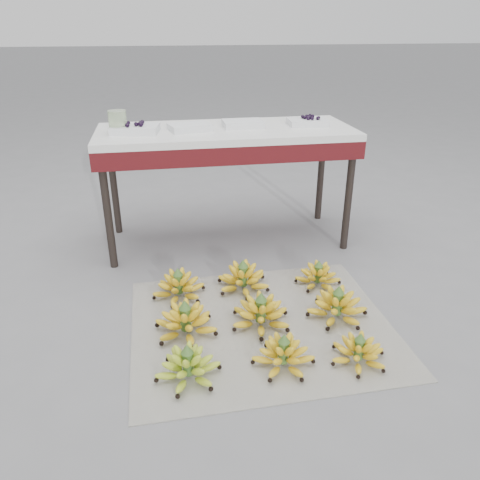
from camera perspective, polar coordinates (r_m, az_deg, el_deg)
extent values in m
plane|color=slate|center=(2.37, 0.74, -9.64)|extent=(60.00, 60.00, 0.00)
cube|color=silver|center=(2.33, 2.63, -10.36)|extent=(1.26, 1.07, 0.01)
ellipsoid|color=olive|center=(2.02, -6.34, -15.41)|extent=(0.29, 0.29, 0.08)
ellipsoid|color=olive|center=(2.00, -6.39, -14.64)|extent=(0.20, 0.20, 0.06)
ellipsoid|color=olive|center=(1.98, -6.43, -13.90)|extent=(0.13, 0.13, 0.05)
cylinder|color=#3E6327|center=(2.00, -6.39, -14.64)|extent=(0.04, 0.04, 0.11)
cone|color=#3E6327|center=(1.95, -6.49, -13.05)|extent=(0.05, 0.05, 0.04)
ellipsoid|color=yellow|center=(2.07, 5.29, -14.12)|extent=(0.33, 0.33, 0.08)
ellipsoid|color=yellow|center=(2.05, 5.33, -13.37)|extent=(0.23, 0.23, 0.06)
ellipsoid|color=yellow|center=(2.03, 5.37, -12.65)|extent=(0.15, 0.15, 0.05)
cylinder|color=#3E6327|center=(2.05, 5.33, -13.37)|extent=(0.04, 0.04, 0.11)
cone|color=#3E6327|center=(2.01, 5.41, -11.83)|extent=(0.05, 0.05, 0.04)
ellipsoid|color=yellow|center=(2.15, 14.21, -13.40)|extent=(0.30, 0.30, 0.07)
ellipsoid|color=yellow|center=(2.13, 14.31, -12.73)|extent=(0.21, 0.21, 0.05)
ellipsoid|color=yellow|center=(2.11, 14.39, -12.09)|extent=(0.14, 0.14, 0.05)
cylinder|color=#3E6327|center=(2.13, 14.31, -12.73)|extent=(0.04, 0.04, 0.10)
cone|color=#3E6327|center=(2.09, 14.49, -11.35)|extent=(0.05, 0.05, 0.04)
ellipsoid|color=yellow|center=(2.26, -6.62, -10.28)|extent=(0.38, 0.38, 0.09)
ellipsoid|color=yellow|center=(2.24, -6.67, -9.46)|extent=(0.27, 0.27, 0.07)
ellipsoid|color=yellow|center=(2.22, -6.71, -8.68)|extent=(0.18, 0.18, 0.06)
cylinder|color=#3E6327|center=(2.24, -6.67, -9.46)|extent=(0.05, 0.05, 0.12)
cone|color=#3E6327|center=(2.20, -6.77, -7.79)|extent=(0.06, 0.06, 0.04)
ellipsoid|color=yellow|center=(2.31, 2.54, -9.34)|extent=(0.35, 0.35, 0.09)
ellipsoid|color=yellow|center=(2.28, 2.56, -8.54)|extent=(0.25, 0.25, 0.07)
ellipsoid|color=yellow|center=(2.26, 2.57, -7.78)|extent=(0.16, 0.16, 0.06)
cylinder|color=#3E6327|center=(2.28, 2.56, -8.54)|extent=(0.05, 0.05, 0.12)
cone|color=#3E6327|center=(2.24, 2.59, -6.90)|extent=(0.06, 0.06, 0.04)
ellipsoid|color=yellow|center=(2.41, 11.73, -8.30)|extent=(0.37, 0.37, 0.09)
ellipsoid|color=yellow|center=(2.39, 11.81, -7.52)|extent=(0.26, 0.26, 0.07)
ellipsoid|color=yellow|center=(2.37, 11.88, -6.78)|extent=(0.17, 0.17, 0.06)
cylinder|color=#3E6327|center=(2.39, 11.81, -7.52)|extent=(0.05, 0.05, 0.12)
cone|color=#3E6327|center=(2.35, 11.97, -5.94)|extent=(0.06, 0.06, 0.04)
ellipsoid|color=yellow|center=(2.55, -7.46, -5.97)|extent=(0.28, 0.28, 0.08)
ellipsoid|color=yellow|center=(2.53, -7.50, -5.26)|extent=(0.20, 0.20, 0.06)
ellipsoid|color=yellow|center=(2.51, -7.55, -4.59)|extent=(0.13, 0.13, 0.05)
cylinder|color=#3E6327|center=(2.53, -7.50, -5.26)|extent=(0.05, 0.05, 0.11)
cone|color=#3E6327|center=(2.49, -7.60, -3.82)|extent=(0.05, 0.05, 0.04)
ellipsoid|color=yellow|center=(2.59, 0.38, -5.07)|extent=(0.31, 0.31, 0.09)
ellipsoid|color=yellow|center=(2.58, 0.38, -4.35)|extent=(0.22, 0.22, 0.07)
ellipsoid|color=yellow|center=(2.56, 0.39, -3.65)|extent=(0.14, 0.14, 0.05)
cylinder|color=#3E6327|center=(2.58, 0.38, -4.35)|extent=(0.05, 0.05, 0.12)
cone|color=#3E6327|center=(2.54, 0.39, -2.85)|extent=(0.06, 0.06, 0.04)
ellipsoid|color=yellow|center=(2.67, 9.45, -4.66)|extent=(0.32, 0.32, 0.07)
ellipsoid|color=yellow|center=(2.66, 9.50, -4.06)|extent=(0.22, 0.22, 0.06)
ellipsoid|color=yellow|center=(2.64, 9.55, -3.48)|extent=(0.15, 0.15, 0.05)
cylinder|color=#3E6327|center=(2.66, 9.50, -4.06)|extent=(0.04, 0.04, 0.10)
cone|color=#3E6327|center=(2.62, 9.60, -2.83)|extent=(0.05, 0.05, 0.04)
cylinder|color=black|center=(2.81, -15.85, 3.34)|extent=(0.05, 0.05, 0.71)
cylinder|color=black|center=(3.02, 13.09, 5.17)|extent=(0.05, 0.05, 0.71)
cylinder|color=black|center=(3.30, -15.15, 6.65)|extent=(0.05, 0.05, 0.71)
cylinder|color=black|center=(3.49, 9.84, 8.11)|extent=(0.05, 0.05, 0.71)
cube|color=#480D0D|center=(2.98, -1.73, 11.67)|extent=(1.58, 0.63, 0.11)
cube|color=silver|center=(2.97, -1.75, 13.05)|extent=(1.58, 0.63, 0.04)
cube|color=silver|center=(2.90, -12.63, 13.07)|extent=(0.30, 0.24, 0.04)
sphere|color=black|center=(2.84, -13.59, 13.44)|extent=(0.03, 0.03, 0.03)
sphere|color=black|center=(2.87, -12.12, 13.68)|extent=(0.03, 0.03, 0.03)
sphere|color=black|center=(2.89, -13.72, 13.60)|extent=(0.03, 0.03, 0.03)
sphere|color=black|center=(2.85, -11.98, 13.60)|extent=(0.03, 0.03, 0.03)
sphere|color=black|center=(2.92, -11.82, 13.90)|extent=(0.03, 0.03, 0.03)
sphere|color=black|center=(2.86, -12.55, 13.62)|extent=(0.03, 0.03, 0.03)
sphere|color=black|center=(2.90, -12.00, 13.80)|extent=(0.03, 0.03, 0.03)
sphere|color=black|center=(2.91, -13.50, 13.72)|extent=(0.03, 0.03, 0.03)
cube|color=silver|center=(2.92, -6.15, 13.52)|extent=(0.27, 0.22, 0.04)
cube|color=silver|center=(3.00, 0.36, 14.00)|extent=(0.25, 0.18, 0.04)
cube|color=silver|center=(3.09, 8.19, 14.05)|extent=(0.25, 0.18, 0.04)
sphere|color=black|center=(3.04, 8.30, 14.47)|extent=(0.02, 0.02, 0.02)
sphere|color=black|center=(3.07, 9.55, 14.48)|extent=(0.02, 0.02, 0.02)
sphere|color=black|center=(3.09, 7.64, 14.67)|extent=(0.02, 0.02, 0.02)
sphere|color=black|center=(3.11, 8.13, 14.71)|extent=(0.02, 0.02, 0.02)
sphere|color=black|center=(3.04, 8.80, 14.44)|extent=(0.02, 0.02, 0.02)
sphere|color=black|center=(3.06, 9.46, 14.44)|extent=(0.02, 0.02, 0.02)
sphere|color=black|center=(3.07, 7.92, 14.58)|extent=(0.02, 0.02, 0.02)
sphere|color=black|center=(3.12, 8.85, 14.69)|extent=(0.02, 0.02, 0.02)
sphere|color=black|center=(3.07, 8.46, 14.55)|extent=(0.02, 0.02, 0.02)
sphere|color=black|center=(3.14, 8.53, 14.78)|extent=(0.02, 0.02, 0.02)
cylinder|color=#D8F1BF|center=(2.89, -14.68, 13.73)|extent=(0.12, 0.12, 0.13)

